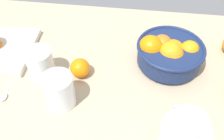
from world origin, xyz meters
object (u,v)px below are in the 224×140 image
juice_glass (41,65)px  spoon (8,87)px  fruit_bowl (169,53)px  loose_orange_3 (80,68)px  second_glass (60,92)px

juice_glass → spoon: 13.31cm
fruit_bowl → loose_orange_3: 31.88cm
loose_orange_3 → fruit_bowl: bearing=17.9°
second_glass → loose_orange_3: size_ratio=1.69×
spoon → loose_orange_3: bearing=21.9°
juice_glass → fruit_bowl: bearing=15.0°
fruit_bowl → juice_glass: size_ratio=2.15×
loose_orange_3 → spoon: 25.00cm
spoon → juice_glass: bearing=36.6°
juice_glass → spoon: (-10.04, -7.45, -4.55)cm
second_glass → loose_orange_3: (3.46, 12.32, -1.82)cm
fruit_bowl → second_glass: size_ratio=2.07×
second_glass → loose_orange_3: bearing=74.3°
fruit_bowl → second_glass: (-33.75, -22.10, -0.07)cm
juice_glass → loose_orange_3: size_ratio=1.63×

